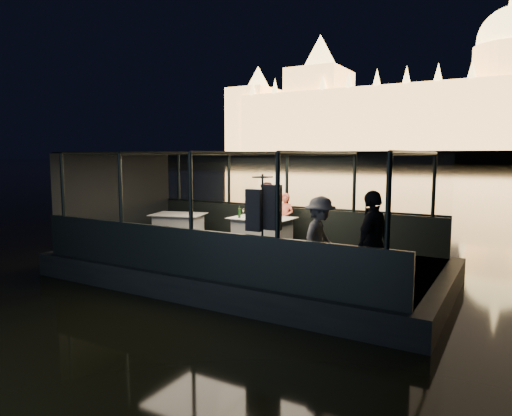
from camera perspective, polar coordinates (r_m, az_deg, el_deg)
The scene contains 29 objects.
river_water at distance 88.82m, azimuth 26.76°, elevation 4.17°, with size 500.00×500.00×0.00m, color black.
boat_hull at distance 10.45m, azimuth -1.11°, elevation -8.69°, with size 8.60×4.40×1.00m, color black.
boat_deck at distance 10.34m, azimuth -1.12°, elevation -6.13°, with size 8.00×4.00×0.04m, color black.
gunwale_port at distance 11.97m, azimuth 3.84°, elevation -2.08°, with size 8.00×0.08×0.90m, color black.
gunwale_starboard at distance 8.63m, azimuth -8.05°, elevation -5.57°, with size 8.00×0.08×0.90m, color black.
cabin_glass_port at distance 11.85m, azimuth 3.89°, elevation 3.42°, with size 8.00×0.02×1.40m, color #99B2B2, non-canonical shape.
cabin_glass_starboard at distance 8.46m, azimuth -8.18°, elevation 2.07°, with size 8.00×0.02×1.40m, color #99B2B2, non-canonical shape.
cabin_roof_glass at distance 10.08m, azimuth -1.15°, elevation 6.84°, with size 8.00×4.00×0.02m, color #99B2B2, non-canonical shape.
end_wall_fore at distance 12.67m, azimuth -16.80°, elevation 1.32°, with size 0.02×4.00×2.30m, color black, non-canonical shape.
end_wall_aft at distance 8.78m, azimuth 21.81°, elevation -1.13°, with size 0.02×4.00×2.30m, color black, non-canonical shape.
canopy_ribs at distance 10.14m, azimuth -1.13°, elevation 0.33°, with size 8.00×4.00×2.30m, color black, non-canonical shape.
embankment at distance 218.69m, azimuth 28.84°, elevation 5.39°, with size 400.00×140.00×6.00m, color #423D33.
parliament_building at distance 185.56m, azimuth 29.07°, elevation 13.98°, with size 220.00×32.00×60.00m, color #F2D18C, non-canonical shape.
dining_table_central at distance 11.03m, azimuth 0.76°, elevation -3.17°, with size 1.45×1.05×0.77m, color silver.
dining_table_aft at distance 12.31m, azimuth -9.66°, elevation -2.23°, with size 1.34×0.97×0.71m, color silver.
chair_port_left at distance 11.57m, azimuth 0.38°, elevation -2.38°, with size 0.43×0.43×0.91m, color black.
chair_port_right at distance 11.47m, azimuth 3.18°, elevation -2.46°, with size 0.41×0.41×0.88m, color black.
coat_stand at distance 8.17m, azimuth 0.81°, elevation -2.98°, with size 0.54×0.43×1.93m, color black, non-canonical shape.
person_woman_coral at distance 11.48m, azimuth 3.64°, elevation -0.94°, with size 0.48×0.32×1.32m, color #F37558.
person_man_maroon at distance 11.73m, azimuth 1.49°, elevation -0.77°, with size 0.75×0.59×1.57m, color #431218.
passenger_stripe at distance 8.23m, azimuth 7.99°, elevation -3.32°, with size 1.00×0.56×1.54m, color silver.
passenger_dark at distance 7.56m, azimuth 14.36°, elevation -4.36°, with size 1.01×0.42×1.72m, color black.
wine_bottle at distance 10.91m, azimuth -2.10°, elevation -0.46°, with size 0.06×0.06×0.28m, color #153A15.
bread_basket at distance 11.17m, azimuth -0.71°, elevation -0.86°, with size 0.21×0.21×0.08m, color brown.
amber_candle at distance 10.74m, azimuth 1.80°, elevation -1.17°, with size 0.05×0.05×0.08m, color #FFA73F.
plate_near at distance 10.61m, azimuth 2.43°, elevation -1.44°, with size 0.26×0.26×0.02m, color white.
plate_far at distance 11.20m, azimuth -0.28°, elevation -1.01°, with size 0.25×0.25×0.02m, color white.
wine_glass_white at distance 10.98m, azimuth -1.61°, elevation -0.71°, with size 0.07×0.07×0.20m, color silver, non-canonical shape.
wine_glass_red at distance 10.93m, azimuth 2.27°, elevation -0.74°, with size 0.07×0.07×0.21m, color white, non-canonical shape.
Camera 1 is at (5.22, -8.62, 2.77)m, focal length 32.00 mm.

